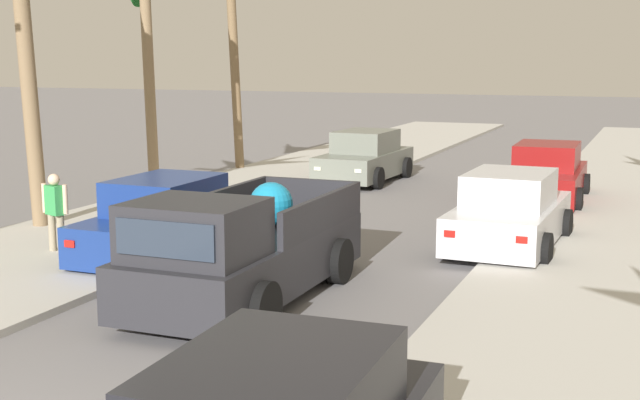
% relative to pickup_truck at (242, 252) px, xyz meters
% --- Properties ---
extents(sidewalk_left, '(4.97, 60.00, 0.12)m').
position_rel_pickup_truck_xyz_m(sidewalk_left, '(-4.71, 5.47, -0.73)').
color(sidewalk_left, beige).
rests_on(sidewalk_left, ground).
extents(sidewalk_right, '(4.97, 60.00, 0.12)m').
position_rel_pickup_truck_xyz_m(sidewalk_right, '(5.44, 5.47, -0.73)').
color(sidewalk_right, beige).
rests_on(sidewalk_right, ground).
extents(curb_left, '(0.16, 60.00, 0.10)m').
position_rel_pickup_truck_xyz_m(curb_left, '(-3.62, 5.47, -0.74)').
color(curb_left, silver).
rests_on(curb_left, ground).
extents(curb_right, '(0.16, 60.00, 0.10)m').
position_rel_pickup_truck_xyz_m(curb_right, '(4.36, 5.47, -0.74)').
color(curb_right, silver).
rests_on(curb_right, ground).
extents(pickup_truck, '(2.22, 5.21, 1.80)m').
position_rel_pickup_truck_xyz_m(pickup_truck, '(0.00, 0.00, 0.00)').
color(pickup_truck, '#28282D').
rests_on(pickup_truck, ground).
extents(car_left_near, '(2.13, 4.30, 1.54)m').
position_rel_pickup_truck_xyz_m(car_left_near, '(-2.48, 13.01, -0.08)').
color(car_left_near, slate).
rests_on(car_left_near, ground).
extents(car_right_near, '(2.09, 4.29, 1.54)m').
position_rel_pickup_truck_xyz_m(car_right_near, '(3.12, 11.09, -0.08)').
color(car_right_near, maroon).
rests_on(car_right_near, ground).
extents(car_right_mid, '(2.13, 4.30, 1.54)m').
position_rel_pickup_truck_xyz_m(car_right_mid, '(3.16, 5.30, -0.08)').
color(car_right_mid, silver).
rests_on(car_right_mid, ground).
extents(car_left_far, '(2.03, 4.26, 1.54)m').
position_rel_pickup_truck_xyz_m(car_left_far, '(-2.63, 2.13, -0.08)').
color(car_left_far, navy).
rests_on(car_left_far, ground).
extents(pedestrian, '(0.57, 0.34, 1.59)m').
position_rel_pickup_truck_xyz_m(pedestrian, '(-4.61, 1.39, 0.12)').
color(pedestrian, gray).
rests_on(pedestrian, ground).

